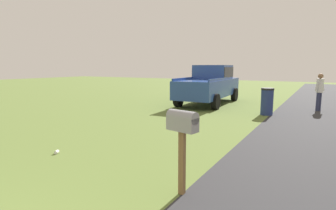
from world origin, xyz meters
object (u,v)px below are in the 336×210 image
(mailbox, at_px, (182,128))
(trash_bin, at_px, (267,101))
(pedestrian, at_px, (320,89))
(pickup_truck, at_px, (210,83))

(mailbox, distance_m, trash_bin, 8.06)
(mailbox, relative_size, pedestrian, 0.79)
(pickup_truck, distance_m, pedestrian, 5.24)
(pedestrian, bearing_deg, mailbox, 113.25)
(trash_bin, bearing_deg, mailbox, -179.03)
(pickup_truck, relative_size, trash_bin, 4.99)
(mailbox, relative_size, trash_bin, 1.19)
(pickup_truck, relative_size, pedestrian, 3.32)
(mailbox, bearing_deg, pedestrian, 2.38)
(pickup_truck, xyz_separation_m, pedestrian, (0.09, -5.24, -0.12))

